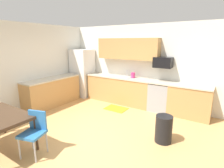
% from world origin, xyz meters
% --- Properties ---
extents(ground_plane, '(12.00, 12.00, 0.00)m').
position_xyz_m(ground_plane, '(0.00, 0.00, 0.00)').
color(ground_plane, tan).
extents(wall_back, '(5.80, 0.10, 2.70)m').
position_xyz_m(wall_back, '(0.00, 2.65, 1.35)').
color(wall_back, silver).
rests_on(wall_back, ground).
extents(wall_left, '(0.10, 5.80, 2.70)m').
position_xyz_m(wall_left, '(-2.65, 0.00, 1.35)').
color(wall_left, silver).
rests_on(wall_left, ground).
extents(cabinet_run_back, '(2.40, 0.60, 0.90)m').
position_xyz_m(cabinet_run_back, '(-0.55, 2.30, 0.45)').
color(cabinet_run_back, tan).
rests_on(cabinet_run_back, ground).
extents(cabinet_run_back_right, '(1.15, 0.60, 0.90)m').
position_xyz_m(cabinet_run_back_right, '(1.83, 2.30, 0.45)').
color(cabinet_run_back_right, tan).
rests_on(cabinet_run_back_right, ground).
extents(cabinet_run_left, '(0.60, 2.00, 0.90)m').
position_xyz_m(cabinet_run_left, '(-2.30, 0.80, 0.45)').
color(cabinet_run_left, tan).
rests_on(cabinet_run_left, ground).
extents(countertop_back, '(4.80, 0.64, 0.04)m').
position_xyz_m(countertop_back, '(0.00, 2.30, 0.92)').
color(countertop_back, beige).
rests_on(countertop_back, cabinet_run_back).
extents(countertop_left, '(0.64, 2.00, 0.04)m').
position_xyz_m(countertop_left, '(-2.30, 0.80, 0.92)').
color(countertop_left, beige).
rests_on(countertop_left, cabinet_run_left).
extents(upper_cabinets_back, '(2.20, 0.34, 0.70)m').
position_xyz_m(upper_cabinets_back, '(-0.30, 2.43, 1.90)').
color(upper_cabinets_back, tan).
extents(refrigerator, '(0.76, 0.70, 1.84)m').
position_xyz_m(refrigerator, '(-2.18, 2.22, 0.92)').
color(refrigerator, white).
rests_on(refrigerator, ground).
extents(oven_range, '(0.60, 0.60, 0.91)m').
position_xyz_m(oven_range, '(0.95, 2.30, 0.46)').
color(oven_range, '#999BA0').
rests_on(oven_range, ground).
extents(microwave, '(0.54, 0.36, 0.32)m').
position_xyz_m(microwave, '(0.95, 2.40, 1.52)').
color(microwave, black).
extents(sink_basin, '(0.48, 0.40, 0.14)m').
position_xyz_m(sink_basin, '(-0.33, 2.30, 0.88)').
color(sink_basin, '#A5A8AD').
rests_on(sink_basin, countertop_back).
extents(sink_faucet, '(0.02, 0.02, 0.24)m').
position_xyz_m(sink_faucet, '(-0.33, 2.48, 1.04)').
color(sink_faucet, '#B2B5BA').
rests_on(sink_faucet, countertop_back).
extents(chair_near_table, '(0.50, 0.50, 0.85)m').
position_xyz_m(chair_near_table, '(-0.34, -1.19, 0.50)').
color(chair_near_table, '#2D72B7').
rests_on(chair_near_table, ground).
extents(trash_bin, '(0.36, 0.36, 0.60)m').
position_xyz_m(trash_bin, '(1.61, 0.56, 0.30)').
color(trash_bin, black).
rests_on(trash_bin, ground).
extents(floor_mat, '(0.70, 0.50, 0.01)m').
position_xyz_m(floor_mat, '(-0.26, 1.65, 0.01)').
color(floor_mat, orange).
rests_on(floor_mat, ground).
extents(kettle, '(0.14, 0.14, 0.20)m').
position_xyz_m(kettle, '(-0.02, 2.35, 1.02)').
color(kettle, '#CC3372').
rests_on(kettle, countertop_back).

